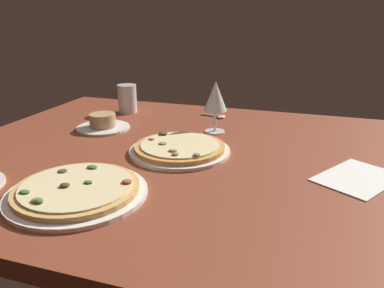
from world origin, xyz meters
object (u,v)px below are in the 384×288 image
at_px(ramekin_on_saucer, 103,123).
at_px(paper_menu, 358,178).
at_px(wine_glass_far, 215,98).
at_px(water_glass, 127,101).
at_px(spoon, 218,116).
at_px(pizza_main, 179,149).
at_px(pizza_side, 77,190).

relative_size(ramekin_on_saucer, paper_menu, 0.88).
bearing_deg(wine_glass_far, paper_menu, -30.59).
relative_size(ramekin_on_saucer, wine_glass_far, 1.06).
bearing_deg(water_glass, spoon, 5.23).
bearing_deg(water_glass, pizza_main, -46.30).
bearing_deg(wine_glass_far, ramekin_on_saucer, -167.24).
distance_m(pizza_side, water_glass, 0.72).
bearing_deg(water_glass, wine_glass_far, -20.21).
relative_size(water_glass, spoon, 1.06).
relative_size(pizza_main, spoon, 2.79).
distance_m(pizza_main, wine_glass_far, 0.25).
bearing_deg(wine_glass_far, pizza_side, -107.44).
xyz_separation_m(ramekin_on_saucer, spoon, (0.34, 0.26, -0.01)).
xyz_separation_m(ramekin_on_saucer, paper_menu, (0.79, -0.17, -0.02)).
relative_size(pizza_side, ramekin_on_saucer, 1.71).
bearing_deg(ramekin_on_saucer, spoon, 37.79).
xyz_separation_m(pizza_side, water_glass, (-0.23, 0.68, 0.03)).
relative_size(pizza_main, ramekin_on_saucer, 1.60).
height_order(wine_glass_far, water_glass, wine_glass_far).
distance_m(ramekin_on_saucer, wine_glass_far, 0.39).
relative_size(paper_menu, spoon, 1.99).
xyz_separation_m(ramekin_on_saucer, water_glass, (-0.02, 0.23, 0.03)).
bearing_deg(pizza_main, ramekin_on_saucer, 157.36).
xyz_separation_m(pizza_main, pizza_side, (-0.12, -0.32, 0.00)).
height_order(pizza_main, paper_menu, pizza_main).
bearing_deg(pizza_side, wine_glass_far, 72.56).
xyz_separation_m(pizza_side, spoon, (0.14, 0.71, -0.01)).
bearing_deg(pizza_main, paper_menu, -3.66).
xyz_separation_m(pizza_main, ramekin_on_saucer, (-0.33, 0.14, 0.01)).
distance_m(pizza_main, spoon, 0.40).
distance_m(water_glass, spoon, 0.37).
xyz_separation_m(wine_glass_far, spoon, (-0.03, 0.18, -0.11)).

